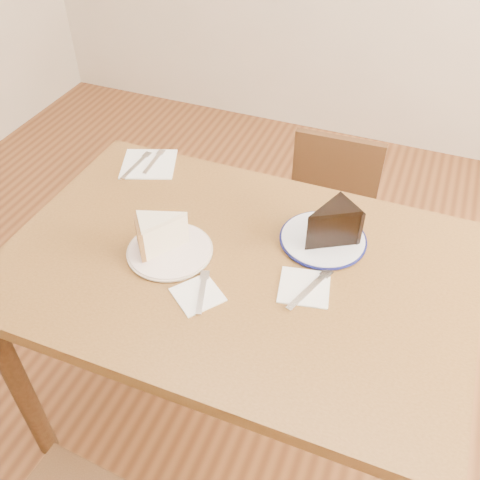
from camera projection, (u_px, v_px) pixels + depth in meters
name	position (u px, v px, depth m)	size (l,w,h in m)	color
ground	(236.00, 414.00, 1.88)	(4.00, 4.00, 0.00)	#4E2A15
table	(235.00, 288.00, 1.44)	(1.20, 0.80, 0.75)	#4F3215
chair_far	(323.00, 232.00, 1.97)	(0.38, 0.38, 0.75)	#341D0F
plate_cream	(170.00, 251.00, 1.40)	(0.22, 0.22, 0.01)	white
plate_navy	(323.00, 239.00, 1.43)	(0.22, 0.22, 0.01)	white
carrot_cake	(165.00, 233.00, 1.38)	(0.09, 0.12, 0.09)	white
chocolate_cake	(328.00, 228.00, 1.38)	(0.09, 0.13, 0.10)	black
napkin_cream	(198.00, 295.00, 1.29)	(0.11, 0.11, 0.00)	white
napkin_navy	(304.00, 287.00, 1.31)	(0.12, 0.12, 0.00)	white
napkin_spare	(149.00, 164.00, 1.71)	(0.17, 0.17, 0.00)	white
fork_cream	(202.00, 292.00, 1.29)	(0.01, 0.14, 0.00)	silver
knife_navy	(309.00, 289.00, 1.30)	(0.02, 0.17, 0.00)	white
fork_spare	(154.00, 162.00, 1.71)	(0.01, 0.14, 0.00)	white
knife_spare	(136.00, 165.00, 1.69)	(0.01, 0.16, 0.00)	silver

